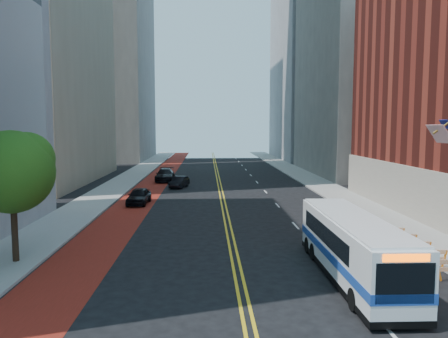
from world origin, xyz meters
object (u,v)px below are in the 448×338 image
(transit_bus, at_px, (352,246))
(car_a, at_px, (139,196))
(street_tree, at_px, (13,169))
(car_c, at_px, (165,175))
(car_b, at_px, (179,182))

(transit_bus, height_order, car_a, transit_bus)
(transit_bus, relative_size, car_a, 2.48)
(street_tree, distance_m, car_c, 34.14)
(street_tree, bearing_deg, car_a, 78.12)
(street_tree, distance_m, car_a, 17.90)
(street_tree, distance_m, transit_bus, 17.02)
(car_a, bearing_deg, car_c, 90.80)
(car_b, bearing_deg, transit_bus, -58.20)
(car_a, height_order, car_c, car_c)
(car_c, bearing_deg, car_b, -69.89)
(car_a, bearing_deg, car_b, 77.65)
(transit_bus, bearing_deg, car_b, 108.05)
(car_c, bearing_deg, street_tree, -97.66)
(transit_bus, xyz_separation_m, car_a, (-12.85, 19.92, -0.80))
(car_a, relative_size, car_b, 1.10)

